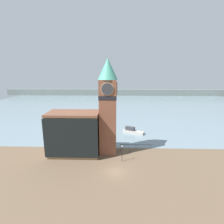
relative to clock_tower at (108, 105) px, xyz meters
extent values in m
plane|color=brown|center=(1.93, -8.29, -11.67)|extent=(160.00, 160.00, 0.00)
cube|color=gray|center=(1.93, 62.62, -11.67)|extent=(160.00, 120.00, 0.00)
cube|color=slate|center=(1.93, 102.62, -9.17)|extent=(180.00, 3.00, 5.00)
cube|color=#232328|center=(6.97, 2.37, -10.62)|extent=(8.15, 0.08, 0.08)
cylinder|color=#232328|center=(3.20, 2.37, -11.14)|extent=(0.07, 0.07, 1.05)
cylinder|color=#232328|center=(6.97, 2.37, -11.14)|extent=(0.07, 0.07, 1.05)
cylinder|color=#232328|center=(10.74, 2.37, -11.14)|extent=(0.07, 0.07, 1.05)
cube|color=brown|center=(-0.01, 0.01, -2.97)|extent=(3.81, 3.81, 17.40)
cube|color=black|center=(-0.01, 0.01, 1.90)|extent=(3.93, 3.93, 0.90)
cylinder|color=tan|center=(-0.01, -1.96, 3.86)|extent=(2.79, 0.12, 2.79)
cylinder|color=#333338|center=(-0.01, -2.04, 3.86)|extent=(2.53, 0.12, 2.53)
cylinder|color=tan|center=(1.96, 0.01, 3.86)|extent=(0.12, 2.79, 2.79)
cylinder|color=#333338|center=(2.04, 0.01, 3.86)|extent=(0.12, 2.53, 2.53)
cone|color=teal|center=(-0.01, 0.01, 8.03)|extent=(4.38, 4.38, 4.61)
cube|color=#9E754C|center=(-7.91, -0.72, -6.84)|extent=(11.34, 6.08, 9.65)
cube|color=brown|center=(-7.91, -0.72, -1.77)|extent=(11.74, 6.48, 0.50)
cube|color=black|center=(-7.91, -3.91, -6.65)|extent=(11.84, 0.30, 8.88)
cube|color=#B7B2A8|center=(7.36, 13.77, -11.26)|extent=(6.77, 4.52, 0.82)
cube|color=#38383D|center=(6.29, 14.30, -10.29)|extent=(3.18, 2.40, 1.12)
cylinder|color=brown|center=(5.43, 0.21, -11.38)|extent=(0.28, 0.28, 0.59)
sphere|color=brown|center=(5.43, 0.21, -11.08)|extent=(0.29, 0.29, 0.29)
cylinder|color=brown|center=(3.14, 1.09, -11.39)|extent=(0.24, 0.24, 0.56)
sphere|color=brown|center=(3.14, 1.09, -11.11)|extent=(0.25, 0.25, 0.25)
cylinder|color=black|center=(3.25, -4.20, -9.97)|extent=(0.10, 0.10, 3.40)
sphere|color=silver|center=(3.25, -4.20, -8.18)|extent=(0.32, 0.32, 0.32)
camera|label=1|loc=(2.12, -39.00, 7.52)|focal=28.00mm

